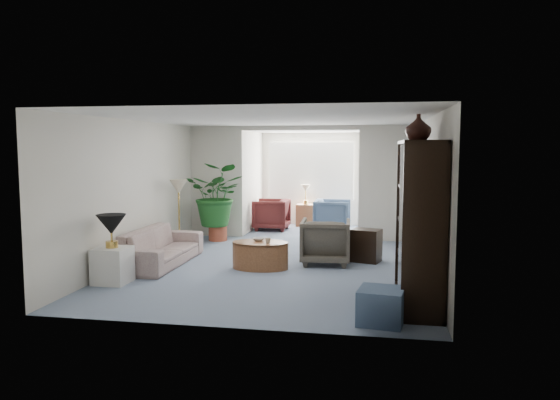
% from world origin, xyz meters
% --- Properties ---
extents(floor, '(6.00, 6.00, 0.00)m').
position_xyz_m(floor, '(0.00, 0.00, 0.00)').
color(floor, '#8B9EB8').
rests_on(floor, ground).
extents(sunroom_floor, '(2.60, 2.60, 0.00)m').
position_xyz_m(sunroom_floor, '(0.00, 4.10, 0.00)').
color(sunroom_floor, '#8B9EB8').
rests_on(sunroom_floor, ground).
extents(back_pier_left, '(1.20, 0.12, 2.50)m').
position_xyz_m(back_pier_left, '(-1.90, 3.00, 1.25)').
color(back_pier_left, silver).
rests_on(back_pier_left, ground).
extents(back_pier_right, '(1.20, 0.12, 2.50)m').
position_xyz_m(back_pier_right, '(1.90, 3.00, 1.25)').
color(back_pier_right, silver).
rests_on(back_pier_right, ground).
extents(back_header, '(2.60, 0.12, 0.10)m').
position_xyz_m(back_header, '(0.00, 3.00, 2.45)').
color(back_header, silver).
rests_on(back_header, back_pier_left).
extents(window_pane, '(2.20, 0.02, 1.50)m').
position_xyz_m(window_pane, '(0.00, 5.18, 1.40)').
color(window_pane, white).
extents(window_blinds, '(2.20, 0.02, 1.50)m').
position_xyz_m(window_blinds, '(0.00, 5.15, 1.40)').
color(window_blinds, white).
extents(framed_picture, '(0.04, 0.50, 0.40)m').
position_xyz_m(framed_picture, '(2.46, -0.10, 1.70)').
color(framed_picture, beige).
extents(sofa, '(0.85, 2.13, 0.62)m').
position_xyz_m(sofa, '(-2.00, -0.02, 0.31)').
color(sofa, beige).
rests_on(sofa, ground).
extents(end_table, '(0.49, 0.49, 0.54)m').
position_xyz_m(end_table, '(-2.20, -1.37, 0.27)').
color(end_table, white).
rests_on(end_table, ground).
extents(table_lamp, '(0.44, 0.44, 0.30)m').
position_xyz_m(table_lamp, '(-2.20, -1.37, 0.89)').
color(table_lamp, black).
rests_on(table_lamp, end_table).
extents(floor_lamp, '(0.36, 0.36, 0.28)m').
position_xyz_m(floor_lamp, '(-2.19, 1.39, 1.25)').
color(floor_lamp, beige).
rests_on(floor_lamp, ground).
extents(coffee_table, '(1.03, 1.03, 0.45)m').
position_xyz_m(coffee_table, '(-0.22, -0.02, 0.23)').
color(coffee_table, '#995E37').
rests_on(coffee_table, ground).
extents(coffee_bowl, '(0.22, 0.22, 0.05)m').
position_xyz_m(coffee_bowl, '(-0.27, 0.08, 0.47)').
color(coffee_bowl, silver).
rests_on(coffee_bowl, coffee_table).
extents(coffee_cup, '(0.11, 0.11, 0.09)m').
position_xyz_m(coffee_cup, '(-0.07, -0.12, 0.49)').
color(coffee_cup, beige).
rests_on(coffee_cup, coffee_table).
extents(wingback_chair, '(0.88, 0.91, 0.79)m').
position_xyz_m(wingback_chair, '(0.82, 0.54, 0.39)').
color(wingback_chair, '#605A4B').
rests_on(wingback_chair, ground).
extents(side_table_dark, '(0.58, 0.51, 0.58)m').
position_xyz_m(side_table_dark, '(1.52, 0.84, 0.29)').
color(side_table_dark, black).
rests_on(side_table_dark, ground).
extents(entertainment_cabinet, '(0.51, 1.91, 2.12)m').
position_xyz_m(entertainment_cabinet, '(2.23, -1.57, 1.06)').
color(entertainment_cabinet, black).
rests_on(entertainment_cabinet, ground).
extents(cabinet_urn, '(0.35, 0.35, 0.37)m').
position_xyz_m(cabinet_urn, '(2.23, -1.07, 2.30)').
color(cabinet_urn, black).
rests_on(cabinet_urn, entertainment_cabinet).
extents(ottoman, '(0.58, 0.58, 0.41)m').
position_xyz_m(ottoman, '(1.75, -2.53, 0.20)').
color(ottoman, '#4A5F80').
rests_on(ottoman, ground).
extents(plant_pot, '(0.40, 0.40, 0.32)m').
position_xyz_m(plant_pot, '(-1.71, 2.44, 0.16)').
color(plant_pot, '#A0462E').
rests_on(plant_pot, ground).
extents(house_plant, '(1.24, 1.07, 1.37)m').
position_xyz_m(house_plant, '(-1.71, 2.44, 1.01)').
color(house_plant, '#205D23').
rests_on(house_plant, plant_pot).
extents(sunroom_chair_blue, '(0.86, 0.84, 0.78)m').
position_xyz_m(sunroom_chair_blue, '(0.65, 4.12, 0.39)').
color(sunroom_chair_blue, '#4A5F80').
rests_on(sunroom_chair_blue, ground).
extents(sunroom_chair_maroon, '(0.85, 0.82, 0.76)m').
position_xyz_m(sunroom_chair_maroon, '(-0.85, 4.12, 0.38)').
color(sunroom_chair_maroon, '#571F1E').
rests_on(sunroom_chair_maroon, ground).
extents(sunroom_table, '(0.47, 0.36, 0.57)m').
position_xyz_m(sunroom_table, '(-0.10, 4.87, 0.28)').
color(sunroom_table, '#995E37').
rests_on(sunroom_table, ground).
extents(shelf_clutter, '(0.30, 0.47, 1.06)m').
position_xyz_m(shelf_clutter, '(2.18, -1.94, 1.09)').
color(shelf_clutter, '#342F28').
rests_on(shelf_clutter, entertainment_cabinet).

